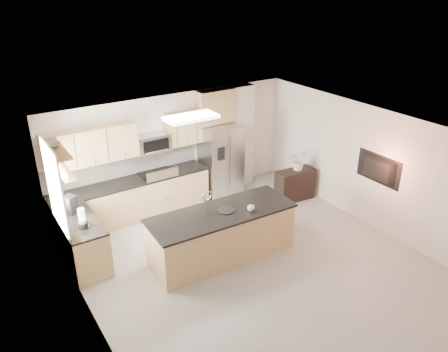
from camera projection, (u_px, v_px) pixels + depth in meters
floor at (255, 265)px, 8.28m from camera, size 6.50×6.50×0.00m
ceiling at (259, 135)px, 7.18m from camera, size 6.00×6.50×0.02m
wall_back at (174, 149)px, 10.21m from camera, size 6.00×0.02×2.60m
wall_front at (419, 313)px, 5.25m from camera, size 6.00×0.02×2.60m
wall_left at (89, 259)px, 6.25m from camera, size 0.02×6.50×2.60m
wall_right at (371, 168)px, 9.21m from camera, size 0.02×6.50×2.60m
back_counter at (133, 199)px, 9.70m from camera, size 3.55×0.66×1.44m
left_counter at (82, 242)px, 8.17m from camera, size 0.66×1.50×0.92m
range at (158, 192)px, 10.01m from camera, size 0.76×0.64×1.14m
upper_cabinets at (121, 140)px, 9.22m from camera, size 3.50×0.33×0.75m
microwave at (153, 143)px, 9.61m from camera, size 0.76×0.40×0.40m
refrigerator at (220, 161)px, 10.61m from camera, size 0.92×0.78×1.78m
partition_column at (241, 136)px, 10.99m from camera, size 0.60×0.30×2.60m
window at (55, 189)px, 7.52m from camera, size 0.04×1.15×1.65m
shelf_lower at (58, 169)px, 7.54m from camera, size 0.30×1.20×0.04m
shelf_upper at (55, 149)px, 7.38m from camera, size 0.30×1.20×0.04m
ceiling_fixture at (191, 117)px, 8.22m from camera, size 1.00×0.50×0.06m
island at (222, 234)px, 8.36m from camera, size 2.86×1.13×1.40m
credenza at (295, 185)px, 10.56m from camera, size 0.98×0.47×0.76m
cup at (251, 208)px, 8.17m from camera, size 0.16×0.16×0.11m
platter at (226, 210)px, 8.19m from camera, size 0.39×0.39×0.02m
blender at (82, 220)px, 7.67m from camera, size 0.17×0.17×0.39m
kettle at (84, 220)px, 7.77m from camera, size 0.20×0.20×0.25m
coffee_maker at (71, 205)px, 8.17m from camera, size 0.26×0.28×0.35m
bowl at (53, 145)px, 7.40m from camera, size 0.41×0.41×0.08m
flower_vase at (299, 155)px, 10.31m from camera, size 0.81×0.77×0.72m
television at (376, 170)px, 8.99m from camera, size 0.14×1.08×0.62m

